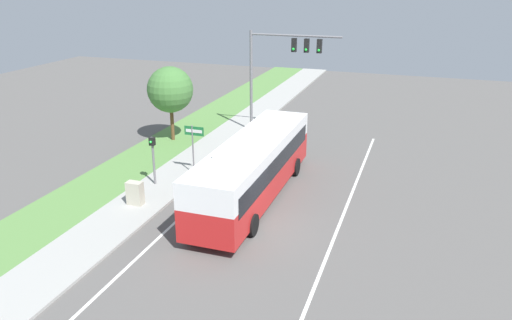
{
  "coord_description": "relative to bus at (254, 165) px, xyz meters",
  "views": [
    {
      "loc": [
        6.6,
        -18.91,
        10.68
      ],
      "look_at": [
        -1.29,
        4.02,
        1.68
      ],
      "focal_mm": 35.0,
      "sensor_mm": 36.0,
      "label": 1
    }
  ],
  "objects": [
    {
      "name": "grass_verge",
      "position": [
        -8.34,
        -3.01,
        -1.76
      ],
      "size": [
        3.6,
        80.0,
        0.1
      ],
      "color": "#568442",
      "rests_on": "ground_plane"
    },
    {
      "name": "ground_plane",
      "position": [
        1.06,
        -3.01,
        -1.81
      ],
      "size": [
        80.0,
        80.0,
        0.0
      ],
      "primitive_type": "plane",
      "color": "#565451"
    },
    {
      "name": "utility_cabinet",
      "position": [
        -5.16,
        -2.81,
        -1.11
      ],
      "size": [
        0.78,
        0.46,
        1.16
      ],
      "color": "#B7B29E",
      "rests_on": "sidewalk"
    },
    {
      "name": "signal_gantry",
      "position": [
        -1.9,
        10.89,
        3.44
      ],
      "size": [
        6.35,
        0.41,
        7.19
      ],
      "color": "slate",
      "rests_on": "ground_plane"
    },
    {
      "name": "pedestrian_signal",
      "position": [
        -5.54,
        -0.26,
        0.08
      ],
      "size": [
        0.28,
        0.34,
        2.75
      ],
      "color": "slate",
      "rests_on": "ground_plane"
    },
    {
      "name": "lane_divider_near",
      "position": [
        -2.54,
        -3.01,
        -1.81
      ],
      "size": [
        0.14,
        30.0,
        0.01
      ],
      "color": "silver",
      "rests_on": "ground_plane"
    },
    {
      "name": "roadside_tree",
      "position": [
        -8.32,
        7.04,
        1.75
      ],
      "size": [
        3.05,
        3.05,
        5.0
      ],
      "color": "brown",
      "rests_on": "grass_verge"
    },
    {
      "name": "street_sign",
      "position": [
        -4.16,
        1.8,
        0.25
      ],
      "size": [
        1.16,
        0.08,
        2.95
      ],
      "color": "slate",
      "rests_on": "ground_plane"
    },
    {
      "name": "bus",
      "position": [
        0.0,
        0.0,
        0.0
      ],
      "size": [
        2.75,
        11.96,
        3.3
      ],
      "color": "red",
      "rests_on": "ground_plane"
    },
    {
      "name": "sidewalk",
      "position": [
        -5.14,
        -3.01,
        -1.75
      ],
      "size": [
        2.8,
        80.0,
        0.12
      ],
      "color": "#9E9E99",
      "rests_on": "ground_plane"
    },
    {
      "name": "lane_divider_far",
      "position": [
        4.66,
        -3.01,
        -1.81
      ],
      "size": [
        0.14,
        30.0,
        0.01
      ],
      "color": "silver",
      "rests_on": "ground_plane"
    }
  ]
}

